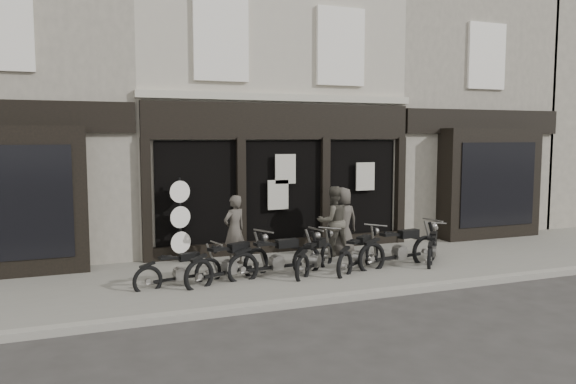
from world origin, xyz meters
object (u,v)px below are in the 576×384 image
object	(u,v)px
motorcycle_2	(277,261)
motorcycle_5	(400,251)
motorcycle_3	(315,259)
man_left	(234,230)
motorcycle_4	(359,257)
advert_sign_post	(180,224)
man_right	(342,221)
motorcycle_0	(180,273)
motorcycle_1	(230,266)
man_centre	(333,221)
motorcycle_6	(432,250)

from	to	relation	value
motorcycle_2	motorcycle_5	distance (m)	2.97
motorcycle_3	man_left	bearing A→B (deg)	94.41
man_left	motorcycle_4	bearing A→B (deg)	126.47
advert_sign_post	motorcycle_3	bearing A→B (deg)	-54.14
man_right	motorcycle_5	bearing A→B (deg)	113.98
motorcycle_0	motorcycle_3	world-z (taller)	motorcycle_3
motorcycle_0	man_right	distance (m)	4.60
motorcycle_0	motorcycle_3	bearing A→B (deg)	-11.68
motorcycle_1	man_centre	world-z (taller)	man_centre
motorcycle_5	man_right	xyz separation A→B (m)	(-0.69, 1.57, 0.52)
motorcycle_0	motorcycle_5	bearing A→B (deg)	-14.04
motorcycle_1	man_centre	size ratio (longest dim) A/B	1.19
motorcycle_2	motorcycle_6	world-z (taller)	motorcycle_2
motorcycle_4	motorcycle_6	size ratio (longest dim) A/B	1.12
motorcycle_0	motorcycle_1	distance (m)	1.02
motorcycle_6	advert_sign_post	xyz separation A→B (m)	(-5.62, 2.00, 0.66)
man_left	motorcycle_2	bearing A→B (deg)	88.82
man_centre	man_right	size ratio (longest dim) A/B	1.02
motorcycle_3	motorcycle_4	xyz separation A→B (m)	(1.01, -0.15, 0.01)
motorcycle_0	advert_sign_post	xyz separation A→B (m)	(0.39, 2.01, 0.67)
motorcycle_1	motorcycle_2	bearing A→B (deg)	-22.82
man_centre	motorcycle_4	bearing A→B (deg)	86.46
motorcycle_5	man_right	world-z (taller)	man_right
motorcycle_4	motorcycle_3	bearing A→B (deg)	134.51
motorcycle_4	man_left	distance (m)	2.91
motorcycle_1	man_left	bearing A→B (deg)	45.86
motorcycle_4	motorcycle_5	bearing A→B (deg)	-38.56
motorcycle_6	advert_sign_post	world-z (taller)	advert_sign_post
motorcycle_1	motorcycle_5	size ratio (longest dim) A/B	0.88
motorcycle_2	motorcycle_4	xyz separation A→B (m)	(1.92, -0.10, -0.02)
motorcycle_5	motorcycle_1	bearing A→B (deg)	169.39
motorcycle_2	motorcycle_4	size ratio (longest dim) A/B	1.24
motorcycle_2	man_centre	distance (m)	2.50
motorcycle_1	man_right	bearing A→B (deg)	-0.40
motorcycle_1	motorcycle_3	size ratio (longest dim) A/B	1.27
motorcycle_0	man_right	world-z (taller)	man_right
motorcycle_0	advert_sign_post	distance (m)	2.16
motorcycle_1	motorcycle_3	world-z (taller)	motorcycle_1
motorcycle_1	motorcycle_0	bearing A→B (deg)	153.77
motorcycle_2	advert_sign_post	xyz separation A→B (m)	(-1.67, 2.02, 0.60)
motorcycle_4	man_left	xyz separation A→B (m)	(-2.47, 1.46, 0.52)
motorcycle_4	man_centre	xyz separation A→B (m)	(0.07, 1.49, 0.58)
motorcycle_4	motorcycle_6	world-z (taller)	motorcycle_4
motorcycle_3	advert_sign_post	size ratio (longest dim) A/B	0.77
motorcycle_1	motorcycle_2	distance (m)	1.04
motorcycle_5	advert_sign_post	distance (m)	5.13
motorcycle_5	motorcycle_6	bearing A→B (deg)	-1.15
man_left	man_right	distance (m)	2.82
advert_sign_post	man_centre	bearing A→B (deg)	-26.51
motorcycle_3	motorcycle_6	distance (m)	3.04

